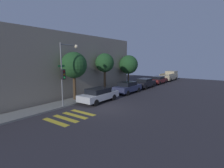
{
  "coord_description": "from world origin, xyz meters",
  "views": [
    {
      "loc": [
        -11.94,
        -9.38,
        4.43
      ],
      "look_at": [
        3.82,
        2.1,
        1.6
      ],
      "focal_mm": 28.0,
      "sensor_mm": 36.0,
      "label": 1
    }
  ],
  "objects_px": {
    "sedan_tail_of_row": "(158,80)",
    "tree_far_end": "(129,65)",
    "tree_midblock": "(105,63)",
    "sedan_far_end": "(145,83)",
    "sedan_middle": "(128,87)",
    "sedan_near_corner": "(99,95)",
    "pickup_truck": "(169,76)",
    "traffic_light_pole": "(66,67)",
    "tree_near_corner": "(74,65)"
  },
  "relations": [
    {
      "from": "sedan_near_corner",
      "to": "tree_far_end",
      "type": "height_order",
      "value": "tree_far_end"
    },
    {
      "from": "sedan_tail_of_row",
      "to": "sedan_near_corner",
      "type": "bearing_deg",
      "value": 180.0
    },
    {
      "from": "sedan_tail_of_row",
      "to": "tree_midblock",
      "type": "height_order",
      "value": "tree_midblock"
    },
    {
      "from": "sedan_far_end",
      "to": "pickup_truck",
      "type": "relative_size",
      "value": 0.77
    },
    {
      "from": "sedan_near_corner",
      "to": "sedan_tail_of_row",
      "type": "relative_size",
      "value": 1.03
    },
    {
      "from": "sedan_near_corner",
      "to": "sedan_middle",
      "type": "bearing_deg",
      "value": -0.0
    },
    {
      "from": "sedan_far_end",
      "to": "pickup_truck",
      "type": "height_order",
      "value": "pickup_truck"
    },
    {
      "from": "traffic_light_pole",
      "to": "pickup_truck",
      "type": "height_order",
      "value": "traffic_light_pole"
    },
    {
      "from": "traffic_light_pole",
      "to": "tree_far_end",
      "type": "xyz_separation_m",
      "value": [
        13.17,
        1.21,
        -0.16
      ]
    },
    {
      "from": "sedan_middle",
      "to": "tree_near_corner",
      "type": "relative_size",
      "value": 0.87
    },
    {
      "from": "traffic_light_pole",
      "to": "tree_midblock",
      "type": "xyz_separation_m",
      "value": [
        7.22,
        1.21,
        0.2
      ]
    },
    {
      "from": "sedan_far_end",
      "to": "tree_near_corner",
      "type": "height_order",
      "value": "tree_near_corner"
    },
    {
      "from": "sedan_far_end",
      "to": "pickup_truck",
      "type": "distance_m",
      "value": 11.57
    },
    {
      "from": "sedan_middle",
      "to": "pickup_truck",
      "type": "bearing_deg",
      "value": 0.0
    },
    {
      "from": "sedan_near_corner",
      "to": "sedan_far_end",
      "type": "xyz_separation_m",
      "value": [
        10.82,
        -0.0,
        0.01
      ]
    },
    {
      "from": "traffic_light_pole",
      "to": "sedan_tail_of_row",
      "type": "distance_m",
      "value": 19.64
    },
    {
      "from": "tree_far_end",
      "to": "sedan_far_end",
      "type": "bearing_deg",
      "value": -73.66
    },
    {
      "from": "traffic_light_pole",
      "to": "tree_near_corner",
      "type": "bearing_deg",
      "value": 30.44
    },
    {
      "from": "sedan_tail_of_row",
      "to": "pickup_truck",
      "type": "xyz_separation_m",
      "value": [
        6.1,
        0.0,
        0.22
      ]
    },
    {
      "from": "sedan_near_corner",
      "to": "sedan_tail_of_row",
      "type": "height_order",
      "value": "sedan_near_corner"
    },
    {
      "from": "tree_far_end",
      "to": "sedan_near_corner",
      "type": "bearing_deg",
      "value": -166.19
    },
    {
      "from": "pickup_truck",
      "to": "sedan_middle",
      "type": "bearing_deg",
      "value": -180.0
    },
    {
      "from": "pickup_truck",
      "to": "sedan_tail_of_row",
      "type": "bearing_deg",
      "value": -180.0
    },
    {
      "from": "tree_near_corner",
      "to": "tree_far_end",
      "type": "height_order",
      "value": "tree_near_corner"
    },
    {
      "from": "sedan_middle",
      "to": "tree_far_end",
      "type": "xyz_separation_m",
      "value": [
        4.35,
        2.48,
        2.73
      ]
    },
    {
      "from": "traffic_light_pole",
      "to": "tree_midblock",
      "type": "bearing_deg",
      "value": 9.5
    },
    {
      "from": "sedan_near_corner",
      "to": "tree_near_corner",
      "type": "xyz_separation_m",
      "value": [
        -1.02,
        2.48,
        2.98
      ]
    },
    {
      "from": "tree_midblock",
      "to": "sedan_far_end",
      "type": "bearing_deg",
      "value": -20.36
    },
    {
      "from": "sedan_tail_of_row",
      "to": "tree_midblock",
      "type": "relative_size",
      "value": 0.88
    },
    {
      "from": "sedan_middle",
      "to": "tree_far_end",
      "type": "height_order",
      "value": "tree_far_end"
    },
    {
      "from": "sedan_tail_of_row",
      "to": "tree_far_end",
      "type": "xyz_separation_m",
      "value": [
        -6.2,
        2.48,
        2.8
      ]
    },
    {
      "from": "traffic_light_pole",
      "to": "pickup_truck",
      "type": "relative_size",
      "value": 1.05
    },
    {
      "from": "tree_midblock",
      "to": "tree_near_corner",
      "type": "bearing_deg",
      "value": 180.0
    },
    {
      "from": "sedan_middle",
      "to": "tree_midblock",
      "type": "bearing_deg",
      "value": 122.95
    },
    {
      "from": "sedan_tail_of_row",
      "to": "tree_near_corner",
      "type": "height_order",
      "value": "tree_near_corner"
    },
    {
      "from": "pickup_truck",
      "to": "tree_midblock",
      "type": "distance_m",
      "value": 18.65
    },
    {
      "from": "sedan_middle",
      "to": "pickup_truck",
      "type": "relative_size",
      "value": 0.8
    },
    {
      "from": "sedan_tail_of_row",
      "to": "tree_far_end",
      "type": "relative_size",
      "value": 0.91
    },
    {
      "from": "sedan_near_corner",
      "to": "traffic_light_pole",
      "type": "bearing_deg",
      "value": 157.54
    },
    {
      "from": "sedan_middle",
      "to": "tree_midblock",
      "type": "distance_m",
      "value": 4.27
    },
    {
      "from": "tree_far_end",
      "to": "tree_midblock",
      "type": "bearing_deg",
      "value": 180.0
    },
    {
      "from": "traffic_light_pole",
      "to": "sedan_middle",
      "type": "bearing_deg",
      "value": -8.21
    },
    {
      "from": "sedan_tail_of_row",
      "to": "sedan_far_end",
      "type": "bearing_deg",
      "value": -180.0
    },
    {
      "from": "tree_near_corner",
      "to": "sedan_middle",
      "type": "bearing_deg",
      "value": -20.13
    },
    {
      "from": "tree_midblock",
      "to": "tree_far_end",
      "type": "distance_m",
      "value": 5.97
    },
    {
      "from": "sedan_near_corner",
      "to": "sedan_far_end",
      "type": "relative_size",
      "value": 1.09
    },
    {
      "from": "sedan_middle",
      "to": "pickup_truck",
      "type": "xyz_separation_m",
      "value": [
        16.65,
        0.0,
        0.15
      ]
    },
    {
      "from": "sedan_middle",
      "to": "sedan_tail_of_row",
      "type": "relative_size",
      "value": 0.99
    },
    {
      "from": "sedan_tail_of_row",
      "to": "tree_midblock",
      "type": "distance_m",
      "value": 12.8
    },
    {
      "from": "tree_midblock",
      "to": "tree_far_end",
      "type": "height_order",
      "value": "tree_midblock"
    }
  ]
}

